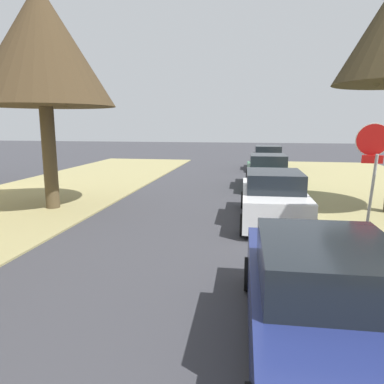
{
  "coord_description": "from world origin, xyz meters",
  "views": [
    {
      "loc": [
        1.6,
        0.48,
        2.96
      ],
      "look_at": [
        0.03,
        9.56,
        1.23
      ],
      "focal_mm": 34.01,
      "sensor_mm": 36.0,
      "label": 1
    }
  ],
  "objects_px": {
    "stop_sign_far": "(372,157)",
    "parked_sedan_green": "(267,172)",
    "parked_sedan_black": "(267,159)",
    "street_tree_left_mid_b": "(42,47)",
    "parked_sedan_navy": "(321,300)",
    "parked_sedan_white": "(273,198)"
  },
  "relations": [
    {
      "from": "parked_sedan_black",
      "to": "street_tree_left_mid_b",
      "type": "bearing_deg",
      "value": -121.35
    },
    {
      "from": "parked_sedan_white",
      "to": "parked_sedan_black",
      "type": "bearing_deg",
      "value": 89.02
    },
    {
      "from": "parked_sedan_white",
      "to": "parked_sedan_black",
      "type": "height_order",
      "value": "same"
    },
    {
      "from": "street_tree_left_mid_b",
      "to": "parked_sedan_green",
      "type": "height_order",
      "value": "street_tree_left_mid_b"
    },
    {
      "from": "parked_sedan_green",
      "to": "parked_sedan_black",
      "type": "distance_m",
      "value": 7.04
    },
    {
      "from": "parked_sedan_black",
      "to": "parked_sedan_green",
      "type": "bearing_deg",
      "value": -91.78
    },
    {
      "from": "stop_sign_far",
      "to": "parked_sedan_navy",
      "type": "relative_size",
      "value": 0.66
    },
    {
      "from": "street_tree_left_mid_b",
      "to": "parked_sedan_black",
      "type": "height_order",
      "value": "street_tree_left_mid_b"
    },
    {
      "from": "stop_sign_far",
      "to": "parked_sedan_green",
      "type": "height_order",
      "value": "stop_sign_far"
    },
    {
      "from": "parked_sedan_green",
      "to": "parked_sedan_black",
      "type": "bearing_deg",
      "value": 88.22
    },
    {
      "from": "stop_sign_far",
      "to": "parked_sedan_green",
      "type": "bearing_deg",
      "value": 105.55
    },
    {
      "from": "parked_sedan_white",
      "to": "parked_sedan_green",
      "type": "bearing_deg",
      "value": 89.94
    },
    {
      "from": "street_tree_left_mid_b",
      "to": "parked_sedan_green",
      "type": "distance_m",
      "value": 10.62
    },
    {
      "from": "parked_sedan_navy",
      "to": "parked_sedan_white",
      "type": "xyz_separation_m",
      "value": [
        -0.32,
        6.55,
        0.0
      ]
    },
    {
      "from": "parked_sedan_navy",
      "to": "parked_sedan_black",
      "type": "height_order",
      "value": "same"
    },
    {
      "from": "street_tree_left_mid_b",
      "to": "parked_sedan_white",
      "type": "relative_size",
      "value": 1.65
    },
    {
      "from": "street_tree_left_mid_b",
      "to": "parked_sedan_navy",
      "type": "height_order",
      "value": "street_tree_left_mid_b"
    },
    {
      "from": "stop_sign_far",
      "to": "street_tree_left_mid_b",
      "type": "height_order",
      "value": "street_tree_left_mid_b"
    },
    {
      "from": "parked_sedan_navy",
      "to": "parked_sedan_green",
      "type": "relative_size",
      "value": 1.0
    },
    {
      "from": "stop_sign_far",
      "to": "parked_sedan_black",
      "type": "bearing_deg",
      "value": 97.56
    },
    {
      "from": "stop_sign_far",
      "to": "parked_sedan_navy",
      "type": "distance_m",
      "value": 5.35
    },
    {
      "from": "parked_sedan_navy",
      "to": "parked_sedan_white",
      "type": "relative_size",
      "value": 1.0
    }
  ]
}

